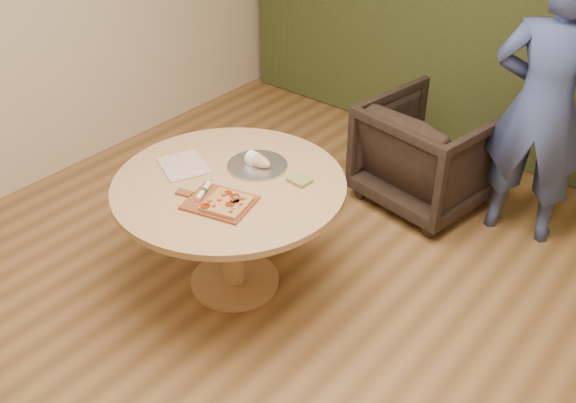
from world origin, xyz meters
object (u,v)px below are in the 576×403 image
(pedestal_table, at_px, (230,202))
(pizza_paddle, at_px, (218,202))
(serving_tray, at_px, (257,166))
(cutlery_roll, at_px, (204,191))
(armchair, at_px, (430,149))
(bread_roll, at_px, (256,160))
(flatbread_pizza, at_px, (227,203))
(person_standing, at_px, (543,108))

(pedestal_table, xyz_separation_m, pizza_paddle, (0.11, -0.20, 0.15))
(pizza_paddle, relative_size, serving_tray, 1.33)
(serving_tray, bearing_deg, pedestal_table, -93.50)
(cutlery_roll, distance_m, serving_tray, 0.42)
(pizza_paddle, xyz_separation_m, armchair, (0.34, 1.79, -0.33))
(pedestal_table, relative_size, armchair, 1.55)
(cutlery_roll, height_order, serving_tray, cutlery_roll)
(bread_roll, relative_size, armchair, 0.22)
(flatbread_pizza, bearing_deg, armchair, 81.20)
(pedestal_table, distance_m, bread_roll, 0.29)
(pizza_paddle, distance_m, serving_tray, 0.43)
(flatbread_pizza, bearing_deg, pizza_paddle, -177.83)
(flatbread_pizza, relative_size, serving_tray, 0.75)
(pizza_paddle, bearing_deg, flatbread_pizza, -12.10)
(pedestal_table, height_order, person_standing, person_standing)
(serving_tray, xyz_separation_m, armchair, (0.43, 1.37, -0.33))
(flatbread_pizza, distance_m, armchair, 1.84)
(pedestal_table, height_order, bread_roll, bread_roll)
(flatbread_pizza, bearing_deg, bread_roll, 111.53)
(bread_roll, bearing_deg, cutlery_roll, -92.06)
(pizza_paddle, bearing_deg, serving_tray, 87.92)
(serving_tray, bearing_deg, cutlery_roll, -93.27)
(person_standing, bearing_deg, pizza_paddle, 48.70)
(pedestal_table, height_order, armchair, armchair)
(serving_tray, distance_m, bread_roll, 0.04)
(serving_tray, bearing_deg, bread_roll, 180.00)
(serving_tray, relative_size, bread_roll, 1.84)
(cutlery_roll, xyz_separation_m, serving_tray, (0.02, 0.42, -0.02))
(pedestal_table, relative_size, flatbread_pizza, 4.99)
(pizza_paddle, bearing_deg, pedestal_table, 104.00)
(cutlery_roll, height_order, bread_roll, bread_roll)
(flatbread_pizza, relative_size, cutlery_roll, 1.40)
(cutlery_roll, bearing_deg, pedestal_table, 64.13)
(flatbread_pizza, relative_size, person_standing, 0.14)
(pizza_paddle, relative_size, person_standing, 0.25)
(flatbread_pizza, xyz_separation_m, cutlery_roll, (-0.18, 0.00, 0.00))
(cutlery_roll, relative_size, person_standing, 0.10)
(flatbread_pizza, bearing_deg, serving_tray, 110.47)
(person_standing, bearing_deg, flatbread_pizza, 50.24)
(serving_tray, bearing_deg, pizza_paddle, -77.81)
(cutlery_roll, bearing_deg, bread_roll, 65.08)
(flatbread_pizza, xyz_separation_m, bread_roll, (-0.17, 0.42, 0.02))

